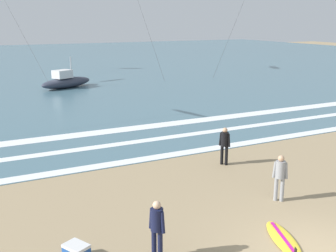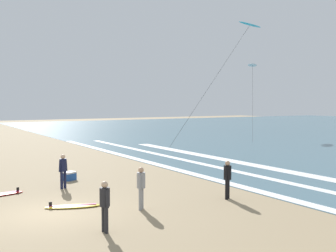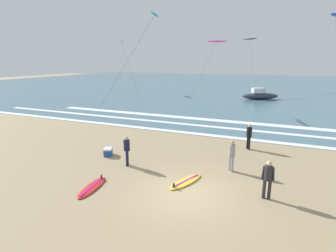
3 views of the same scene
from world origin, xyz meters
TOP-DOWN VIEW (x-y plane):
  - ocean_surface at (0.00, 53.67)m, footprint 140.00×90.00m
  - wave_foam_shoreline at (-0.68, 9.07)m, footprint 51.44×0.64m
  - wave_foam_mid_break at (1.48, 11.68)m, footprint 53.74×0.60m
  - wave_foam_outer_break at (-0.40, 14.20)m, footprint 38.44×1.02m
  - surfer_right_near at (1.66, 6.96)m, footprint 0.36×0.47m
  - surfer_left_near at (-3.88, 1.73)m, footprint 0.32×0.50m
  - surfer_mid_group at (1.27, 3.12)m, footprint 0.43×0.42m
  - surfboard_right_spare at (-0.37, 1.02)m, footprint 1.28×2.18m
  - offshore_boat at (0.53, 30.20)m, footprint 5.41×3.83m
  - cooler_box at (-5.72, 2.60)m, footprint 0.68×0.75m

SIDE VIEW (x-z plane):
  - ocean_surface at x=0.00m, z-range 0.00..0.01m
  - wave_foam_shoreline at x=-0.68m, z-range 0.01..0.02m
  - wave_foam_mid_break at x=1.48m, z-range 0.01..0.02m
  - wave_foam_outer_break at x=-0.40m, z-range 0.01..0.02m
  - surfboard_right_spare at x=-0.37m, z-range -0.08..0.17m
  - cooler_box at x=-5.72m, z-range 0.00..0.44m
  - offshore_boat at x=0.53m, z-range -0.80..1.90m
  - surfer_right_near at x=1.66m, z-range 0.16..1.76m
  - surfer_left_near at x=-3.88m, z-range 0.16..1.76m
  - surfer_mid_group at x=1.27m, z-range 0.16..1.76m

